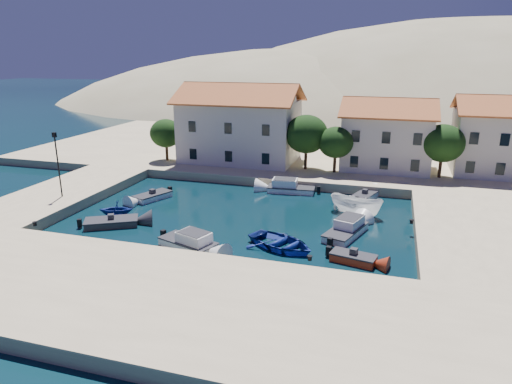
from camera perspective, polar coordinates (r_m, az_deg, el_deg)
ground at (r=32.91m, az=-7.59°, el=-8.88°), size 400.00×400.00×0.00m
quay_south at (r=27.97m, az=-12.76°, el=-12.98°), size 52.00×12.00×1.00m
quay_east at (r=40.15m, az=27.08°, el=-5.04°), size 11.00×20.00×1.00m
quay_west at (r=50.44m, az=-22.90°, el=-0.24°), size 8.00×20.00×1.00m
quay_north at (r=67.15m, az=7.33°, el=5.01°), size 80.00×36.00×1.00m
hills at (r=155.34m, az=19.17°, el=1.99°), size 254.00×176.00×99.00m
building_left at (r=58.51m, az=-1.98°, el=8.78°), size 14.70×9.45×9.70m
building_mid at (r=56.60m, az=16.05°, el=7.12°), size 10.50×8.40×8.30m
building_right at (r=58.68m, az=27.93°, el=6.39°), size 9.45×8.40×8.80m
trees at (r=53.77m, az=7.90°, el=6.71°), size 37.30×5.30×6.45m
lamppost at (r=47.00m, az=-23.58°, el=3.87°), size 0.35×0.25×6.22m
bollards at (r=34.81m, az=-0.83°, el=-5.17°), size 29.36×9.56×0.30m
motorboat_grey_sw at (r=41.26m, az=-17.61°, el=-3.66°), size 4.83×3.86×1.25m
cabin_cruiser_south at (r=35.35m, az=-8.50°, el=-6.19°), size 5.04×3.42×1.60m
rowboat_south at (r=35.18m, az=3.14°, el=-6.98°), size 6.67×5.89×1.14m
motorboat_red_se at (r=33.48m, az=12.07°, el=-8.09°), size 3.41×2.07×1.25m
cabin_cruiser_east at (r=37.89m, az=11.14°, el=-4.71°), size 3.44×5.40×1.60m
boat_east at (r=43.20m, az=12.33°, el=-2.72°), size 5.43×3.45×1.96m
motorboat_white_ne at (r=47.69m, az=13.43°, el=-0.54°), size 2.73×3.92×1.25m
rowboat_west at (r=43.76m, az=-17.03°, el=-2.83°), size 3.65×3.41×1.56m
motorboat_white_west at (r=47.58m, az=-12.79°, el=-0.54°), size 3.09×4.27×1.25m
cabin_cruiser_north at (r=48.89m, az=4.42°, el=0.54°), size 5.17×2.55×1.60m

